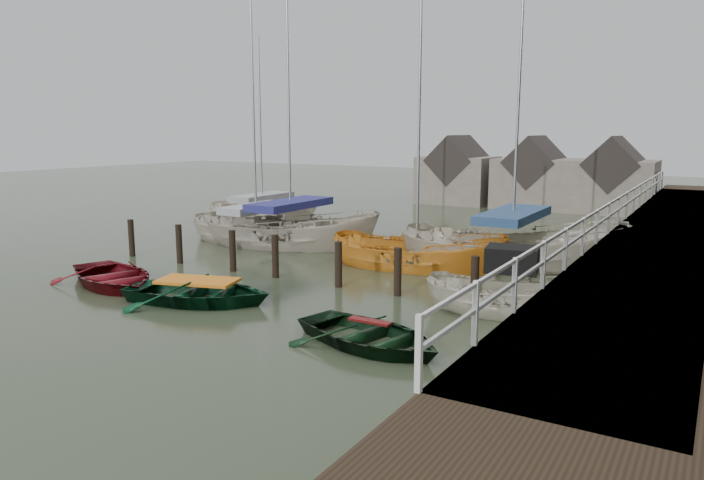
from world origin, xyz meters
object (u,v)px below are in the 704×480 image
Objects in this scene: sailboat_c at (416,267)px; sailboat_d at (511,263)px; rowboat_red at (113,286)px; motorboat at (508,311)px; sailboat_b at (291,244)px; sailboat_a at (257,241)px; rowboat_dkgreen at (370,346)px; rowboat_green at (199,302)px; sailboat_e at (263,226)px.

sailboat_d is (2.70, 2.10, 0.05)m from sailboat_c.
rowboat_red is 0.92× the size of motorboat.
sailboat_b is 1.22× the size of sailboat_c.
sailboat_d is at bearing -90.58° from sailboat_a.
rowboat_green is at bearing 97.37° from rowboat_dkgreen.
sailboat_e is at bearing 60.09° from sailboat_d.
rowboat_green is 0.92× the size of motorboat.
sailboat_e is (-2.40, 3.38, -0.00)m from sailboat_a.
rowboat_green is at bearing 127.49° from sailboat_d.
rowboat_red is 0.35× the size of sailboat_a.
rowboat_dkgreen is 0.32× the size of sailboat_a.
sailboat_b is at bearing -127.80° from sailboat_e.
rowboat_green is 0.32× the size of sailboat_d.
sailboat_e is at bearing 60.04° from sailboat_c.
sailboat_c is at bearing -24.14° from rowboat_red.
sailboat_c is at bearing 108.17° from sailboat_d.
rowboat_red reaches higher than rowboat_green.
rowboat_red is 0.34× the size of sailboat_b.
sailboat_b is at bearing 2.92° from rowboat_green.
rowboat_red is 0.32× the size of sailboat_d.
sailboat_d is 1.27× the size of sailboat_e.
rowboat_green is 0.34× the size of sailboat_b.
rowboat_green is 1.12× the size of rowboat_dkgreen.
rowboat_red is 12.11m from sailboat_e.
sailboat_d is at bearing -26.26° from rowboat_red.
sailboat_b reaches higher than sailboat_c.
sailboat_a is 10.72m from sailboat_d.
rowboat_red is 13.30m from sailboat_d.
rowboat_red is at bearing 160.94° from sailboat_b.
sailboat_d is at bearing -49.39° from rowboat_green.
motorboat is 0.44× the size of sailboat_e.
rowboat_red is at bearing -162.33° from sailboat_e.
sailboat_c is 0.99× the size of sailboat_e.
sailboat_b is at bearing 73.01° from sailboat_c.
motorboat is at bearing -138.19° from sailboat_c.
rowboat_green is at bearing -156.39° from sailboat_a.
rowboat_red is 0.41× the size of sailboat_e.
rowboat_red is at bearing 114.31° from sailboat_d.
sailboat_a reaches higher than motorboat.
rowboat_dkgreen is at bearing -74.51° from rowboat_red.
sailboat_e is (-12.90, 12.30, 0.06)m from rowboat_dkgreen.
sailboat_a is 4.15m from sailboat_e.
rowboat_green is at bearing 148.75° from sailboat_c.
sailboat_d is (5.98, 9.26, 0.06)m from rowboat_green.
sailboat_c reaches higher than rowboat_red.
motorboat is at bearing -117.99° from sailboat_a.
rowboat_dkgreen is 0.28× the size of sailboat_d.
rowboat_dkgreen is 13.78m from sailboat_a.
rowboat_dkgreen is at bearing -150.24° from sailboat_b.
rowboat_red reaches higher than rowboat_dkgreen.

